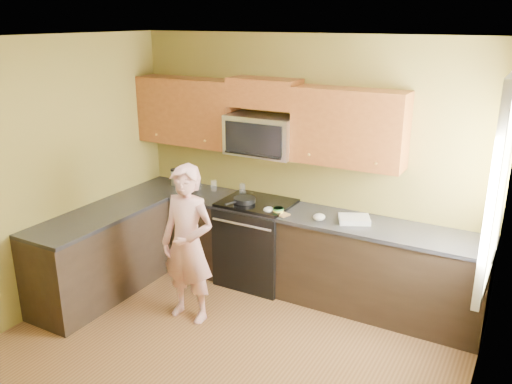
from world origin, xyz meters
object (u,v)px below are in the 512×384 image
Objects in this scene: woman at (188,244)px; frying_pan at (245,202)px; stove at (257,242)px; butter_tub at (278,214)px; microwave at (262,154)px; travel_mug at (175,185)px.

woman reaches higher than frying_pan.
butter_tub reaches higher than stove.
microwave is 6.85× the size of butter_tub.
butter_tub is (0.54, 0.83, 0.14)m from woman.
stove is 2.29× the size of frying_pan.
frying_pan is at bearing 82.87° from woman.
stove is at bearing -90.00° from microwave.
travel_mug is (-1.21, 0.01, -0.53)m from microwave.
travel_mug is at bearing 169.69° from butter_tub.
microwave reaches higher than butter_tub.
woman is 1.50m from travel_mug.
woman is at bearing -75.57° from frying_pan.
stove is 0.49m from frying_pan.
stove is 0.98m from microwave.
microwave is 0.55m from frying_pan.
woman is 3.77× the size of frying_pan.
woman is at bearing -48.18° from travel_mug.
microwave reaches higher than travel_mug.
travel_mug reaches higher than stove.
butter_tub is at bearing -10.31° from travel_mug.
butter_tub is 1.57m from travel_mug.
microwave is 1.83× the size of frying_pan.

